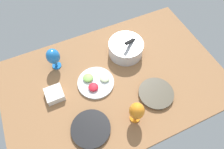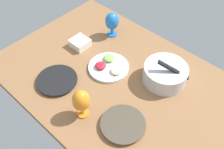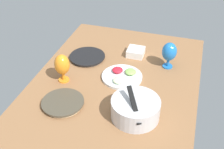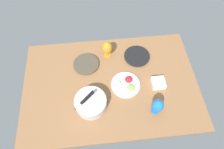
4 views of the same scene
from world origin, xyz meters
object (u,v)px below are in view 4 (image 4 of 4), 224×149
mixing_bowl (91,103)px  fruit_platter (126,85)px  hurricane_glass_blue (158,106)px  dinner_plate_right (86,64)px  dinner_plate_left (137,56)px  square_bowl_white (158,83)px  hurricane_glass_orange (107,48)px

mixing_bowl → fruit_platter: mixing_bowl is taller
hurricane_glass_blue → fruit_platter: bearing=-51.0°
dinner_plate_right → fruit_platter: bearing=143.6°
dinner_plate_left → square_bowl_white: 35.22cm
dinner_plate_left → dinner_plate_right: size_ratio=1.03×
dinner_plate_left → mixing_bowl: 66.65cm
dinner_plate_right → hurricane_glass_blue: (-56.52, 52.32, 10.30)cm
hurricane_glass_blue → dinner_plate_left: bearing=-84.0°
dinner_plate_left → hurricane_glass_orange: (29.03, -5.06, 10.66)cm
dinner_plate_right → hurricane_glass_orange: hurricane_glass_orange is taller
dinner_plate_left → fruit_platter: 33.84cm
hurricane_glass_blue → square_bowl_white: hurricane_glass_blue is taller
mixing_bowl → hurricane_glass_blue: 54.94cm
hurricane_glass_orange → dinner_plate_left: bearing=170.1°
fruit_platter → hurricane_glass_blue: (-21.42, 26.46, 10.16)cm
dinner_plate_left → dinner_plate_right: 50.73cm
fruit_platter → square_bowl_white: bearing=175.9°
dinner_plate_left → hurricane_glass_blue: (-5.97, 56.56, 10.46)cm
dinner_plate_left → dinner_plate_right: dinner_plate_right is taller
fruit_platter → square_bowl_white: square_bowl_white is taller
hurricane_glass_blue → square_bowl_white: 27.06cm
hurricane_glass_orange → hurricane_glass_blue: size_ratio=1.03×
hurricane_glass_orange → dinner_plate_right: bearing=23.4°
hurricane_glass_blue → square_bowl_white: (-8.11, -24.33, -8.62)cm
dinner_plate_right → mixing_bowl: bearing=93.9°
hurricane_glass_orange → mixing_bowl: bearing=70.0°
fruit_platter → hurricane_glass_orange: 39.09cm
dinner_plate_right → square_bowl_white: 70.45cm
dinner_plate_right → square_bowl_white: (-64.63, 27.99, 1.68)cm
mixing_bowl → fruit_platter: (-32.26, -16.18, -4.60)cm
fruit_platter → dinner_plate_right: bearing=-36.4°
mixing_bowl → hurricane_glass_orange: hurricane_glass_orange is taller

